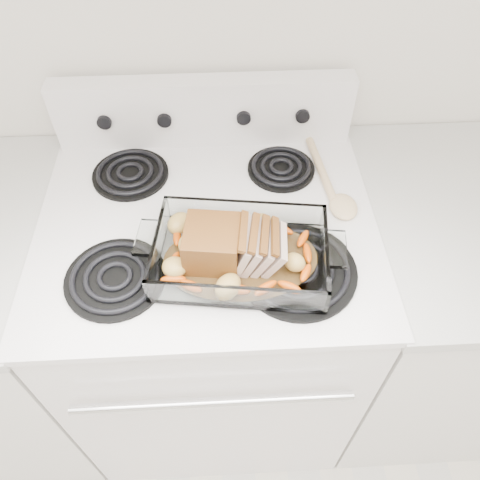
{
  "coord_description": "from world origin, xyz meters",
  "views": [
    {
      "loc": [
        0.04,
        0.92,
        1.73
      ],
      "look_at": [
        0.07,
        1.54,
        0.99
      ],
      "focal_mm": 35.0,
      "sensor_mm": 36.0,
      "label": 1
    }
  ],
  "objects_px": {
    "counter_right": "(427,312)",
    "pork_roast": "(226,247)",
    "baking_dish": "(241,256)",
    "electric_range": "(215,319)"
  },
  "relations": [
    {
      "from": "electric_range",
      "to": "counter_right",
      "type": "distance_m",
      "value": 0.67
    },
    {
      "from": "pork_roast",
      "to": "electric_range",
      "type": "bearing_deg",
      "value": 115.53
    },
    {
      "from": "pork_roast",
      "to": "counter_right",
      "type": "bearing_deg",
      "value": 20.47
    },
    {
      "from": "counter_right",
      "to": "baking_dish",
      "type": "xyz_separation_m",
      "value": [
        -0.59,
        -0.13,
        0.5
      ]
    },
    {
      "from": "baking_dish",
      "to": "counter_right",
      "type": "bearing_deg",
      "value": 20.11
    },
    {
      "from": "counter_right",
      "to": "pork_roast",
      "type": "relative_size",
      "value": 4.51
    },
    {
      "from": "electric_range",
      "to": "baking_dish",
      "type": "distance_m",
      "value": 0.5
    },
    {
      "from": "electric_range",
      "to": "baking_dish",
      "type": "xyz_separation_m",
      "value": [
        0.07,
        -0.13,
        0.48
      ]
    },
    {
      "from": "counter_right",
      "to": "baking_dish",
      "type": "distance_m",
      "value": 0.79
    },
    {
      "from": "counter_right",
      "to": "pork_roast",
      "type": "distance_m",
      "value": 0.83
    }
  ]
}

